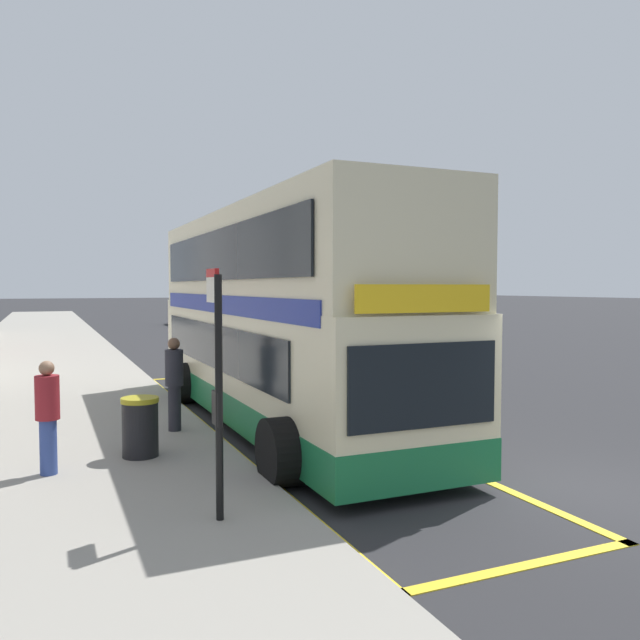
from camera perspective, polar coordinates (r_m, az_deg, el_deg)
name	(u,v)px	position (r m, az deg, el deg)	size (l,w,h in m)	color
ground_plane	(171,335)	(38.96, -13.21, -1.30)	(260.00, 260.00, 0.00)	#28282B
pavement_near	(43,337)	(38.33, -23.56, -1.44)	(6.00, 76.00, 0.14)	gray
double_decker_bus	(277,325)	(13.32, -3.90, -0.47)	(3.24, 11.27, 4.40)	beige
bus_bay_markings	(278,423)	(13.57, -3.76, -9.19)	(3.11, 15.08, 0.01)	yellow
bus_stop_sign	(217,375)	(7.57, -9.18, -4.85)	(0.09, 0.51, 2.94)	black
parked_car_teal_behind	(186,314)	(48.98, -11.86, 0.52)	(2.09, 4.20, 1.62)	#196066
parked_car_maroon_distant	(322,331)	(29.95, 0.14, -0.96)	(2.09, 4.20, 1.62)	maroon
pedestrian_waiting_near_sign	(174,380)	(12.40, -12.90, -5.25)	(0.34, 0.34, 1.77)	#26262D
pedestrian_further_back	(48,413)	(10.13, -23.18, -7.65)	(0.34, 0.34, 1.66)	#33478C
litter_bin	(140,427)	(10.77, -15.78, -9.17)	(0.60, 0.60, 0.95)	black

